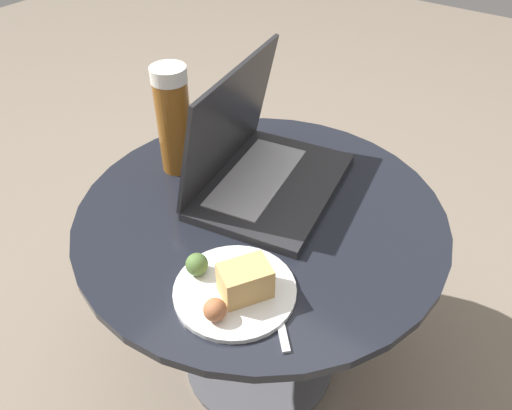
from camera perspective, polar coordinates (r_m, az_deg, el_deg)
The scene contains 6 objects.
ground_plane at distance 1.34m, azimuth 0.40°, elevation -17.14°, with size 6.00×6.00×0.00m, color #726656.
table at distance 1.05m, azimuth 0.49°, elevation -5.93°, with size 0.71×0.71×0.50m.
laptop at distance 0.99m, azimuth 0.25°, elevation 4.69°, with size 0.37×0.30×0.25m.
beer_glass at distance 1.03m, azimuth -9.37°, elevation 9.53°, with size 0.07×0.07×0.23m.
snack_plate at distance 0.80m, azimuth -2.52°, elevation -9.26°, with size 0.20×0.20×0.07m.
fork at distance 0.81m, azimuth 2.10°, elevation -10.25°, with size 0.15×0.14×0.00m.
Camera 1 is at (-0.60, -0.42, 1.12)m, focal length 35.00 mm.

